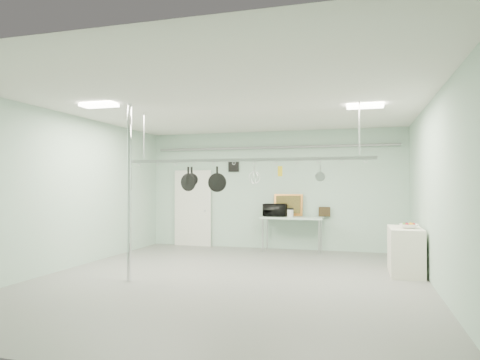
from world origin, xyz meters
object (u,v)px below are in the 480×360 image
(prep_table, at_px, (292,220))
(skillet_mid, at_px, (192,176))
(coffee_canister, at_px, (290,213))
(side_cabinet, at_px, (405,251))
(skillet_right, at_px, (217,179))
(chrome_pole, at_px, (129,192))
(fruit_bowl, at_px, (409,226))
(skillet_left, at_px, (188,179))
(pot_rack, at_px, (244,158))
(microwave, at_px, (275,210))

(prep_table, relative_size, skillet_mid, 4.56)
(prep_table, bearing_deg, skillet_mid, -113.88)
(prep_table, distance_m, coffee_canister, 0.24)
(prep_table, relative_size, side_cabinet, 1.33)
(skillet_mid, distance_m, skillet_right, 0.53)
(chrome_pole, bearing_deg, prep_table, 61.29)
(chrome_pole, xyz_separation_m, skillet_right, (1.36, 0.90, 0.24))
(side_cabinet, relative_size, fruit_bowl, 3.44)
(coffee_canister, xyz_separation_m, skillet_left, (-1.51, -3.14, 0.85))
(pot_rack, bearing_deg, side_cabinet, 20.45)
(fruit_bowl, distance_m, skillet_right, 3.77)
(skillet_mid, bearing_deg, chrome_pole, -140.57)
(side_cabinet, relative_size, pot_rack, 0.25)
(pot_rack, height_order, skillet_right, pot_rack)
(side_cabinet, height_order, microwave, microwave)
(side_cabinet, xyz_separation_m, fruit_bowl, (0.05, -0.16, 0.49))
(prep_table, distance_m, skillet_right, 3.58)
(chrome_pole, height_order, skillet_mid, chrome_pole)
(chrome_pole, distance_m, skillet_right, 1.65)
(side_cabinet, xyz_separation_m, skillet_right, (-3.49, -1.10, 1.39))
(side_cabinet, xyz_separation_m, pot_rack, (-2.95, -1.10, 1.78))
(chrome_pole, distance_m, side_cabinet, 5.37)
(chrome_pole, xyz_separation_m, skillet_left, (0.77, 0.90, 0.25))
(side_cabinet, distance_m, skillet_mid, 4.41)
(pot_rack, distance_m, fruit_bowl, 3.40)
(skillet_left, height_order, skillet_right, same)
(side_cabinet, xyz_separation_m, coffee_canister, (-2.57, 2.04, 0.55))
(side_cabinet, bearing_deg, chrome_pole, -157.59)
(chrome_pole, relative_size, prep_table, 2.00)
(prep_table, xyz_separation_m, skillet_right, (-0.94, -3.30, 1.01))
(side_cabinet, relative_size, coffee_canister, 6.21)
(microwave, relative_size, skillet_right, 1.22)
(pot_rack, distance_m, skillet_mid, 1.11)
(side_cabinet, height_order, coffee_canister, coffee_canister)
(coffee_canister, bearing_deg, microwave, 156.21)
(skillet_left, distance_m, skillet_right, 0.60)
(skillet_mid, relative_size, skillet_right, 0.72)
(prep_table, distance_m, side_cabinet, 3.39)
(chrome_pole, distance_m, prep_table, 4.85)
(pot_rack, xyz_separation_m, skillet_right, (-0.54, 0.00, -0.39))
(skillet_left, xyz_separation_m, skillet_mid, (0.07, 0.00, 0.06))
(coffee_canister, xyz_separation_m, skillet_mid, (-1.44, -3.14, 0.91))
(fruit_bowl, relative_size, skillet_right, 0.72)
(side_cabinet, distance_m, coffee_canister, 3.33)
(skillet_left, distance_m, skillet_mid, 0.09)
(pot_rack, height_order, coffee_canister, pot_rack)
(side_cabinet, xyz_separation_m, skillet_left, (-4.08, -1.10, 1.40))
(microwave, relative_size, coffee_canister, 3.07)
(chrome_pole, relative_size, skillet_mid, 9.11)
(pot_rack, bearing_deg, chrome_pole, -154.65)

